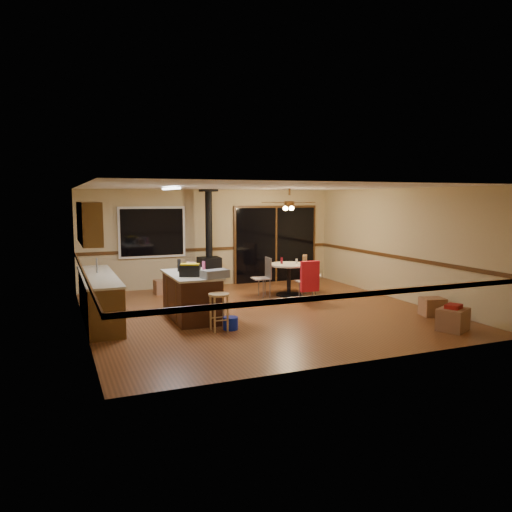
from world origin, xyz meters
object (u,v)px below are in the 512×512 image
toolbox_black (190,271)px  bar_stool (219,312)px  chair_near (309,276)px  box_under_window (164,287)px  box_corner_b (433,307)px  dining_table (289,274)px  toolbox_grey (215,274)px  blue_bucket (231,323)px  chair_right (306,269)px  box_corner_a (453,319)px  kitchen_island (191,296)px  wood_stove (209,261)px  chair_left (265,272)px

toolbox_black → bar_stool: toolbox_black is taller
chair_near → box_under_window: 3.69m
box_corner_b → dining_table: bearing=120.7°
toolbox_grey → chair_near: size_ratio=0.70×
blue_bucket → chair_right: (2.92, 2.61, 0.48)m
bar_stool → dining_table: 3.61m
chair_near → box_corner_a: chair_near is taller
toolbox_black → blue_bucket: toolbox_black is taller
dining_table → chair_near: bearing=-84.3°
box_corner_a → box_corner_b: bearing=65.7°
kitchen_island → dining_table: size_ratio=1.68×
wood_stove → chair_near: 3.00m
wood_stove → box_corner_b: (3.30, -4.65, -0.55)m
box_under_window → box_corner_a: bearing=-53.0°
bar_stool → chair_near: chair_near is taller
toolbox_black → box_corner_a: (4.23, -2.34, -0.81)m
chair_left → chair_near: (0.68, -0.98, 0.01)m
bar_stool → blue_bucket: (0.23, 0.03, -0.23)m
toolbox_black → box_corner_b: toolbox_black is taller
box_corner_b → toolbox_black: bearing=164.7°
blue_bucket → box_under_window: (-0.41, 3.84, 0.06)m
blue_bucket → box_corner_a: 4.01m
chair_near → bar_stool: bearing=-149.1°
toolbox_grey → chair_right: bearing=35.8°
wood_stove → bar_stool: (-1.09, -4.14, -0.39)m
blue_bucket → box_corner_a: box_corner_a is taller
blue_bucket → wood_stove: bearing=78.2°
bar_stool → box_under_window: size_ratio=1.55×
dining_table → chair_near: 0.89m
chair_left → chair_right: (1.14, 0.05, 0.01)m
blue_bucket → toolbox_black: bearing=125.9°
box_under_window → box_corner_a: size_ratio=0.83×
dining_table → chair_left: 0.60m
bar_stool → box_corner_b: (4.39, -0.50, -0.16)m
dining_table → kitchen_island: bearing=-153.6°
toolbox_grey → box_corner_b: bearing=-12.0°
bar_stool → chair_left: bearing=52.1°
toolbox_black → chair_left: 2.98m
toolbox_black → chair_near: bearing=15.4°
box_corner_b → chair_near: bearing=128.6°
wood_stove → toolbox_black: wood_stove is taller
box_under_window → box_corner_a: 6.80m
wood_stove → box_under_window: (-1.28, -0.27, -0.55)m
toolbox_grey → kitchen_island: bearing=111.8°
chair_right → toolbox_black: bearing=-151.8°
dining_table → chair_near: (0.09, -0.88, 0.06)m
wood_stove → chair_right: size_ratio=3.60×
chair_near → box_corner_b: (1.69, -2.12, -0.42)m
kitchen_island → dining_table: (2.82, 1.40, 0.08)m
toolbox_grey → wood_stove: bearing=74.6°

